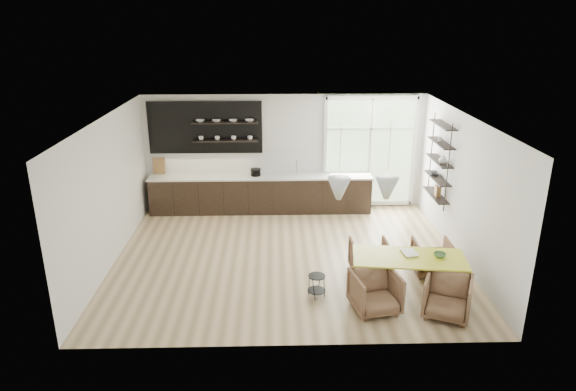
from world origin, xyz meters
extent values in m
cube|color=#D6B88D|center=(0.00, 0.00, -0.01)|extent=(7.00, 6.00, 0.01)
cube|color=white|center=(0.00, 3.00, 1.45)|extent=(7.00, 0.02, 2.90)
cube|color=white|center=(-3.50, 0.00, 1.45)|extent=(0.02, 6.00, 2.90)
cube|color=white|center=(3.50, 0.00, 1.45)|extent=(0.02, 6.00, 2.90)
cube|color=white|center=(0.00, 0.00, 2.90)|extent=(7.00, 6.00, 0.01)
cube|color=#B2D1A5|center=(2.15, 2.97, 1.45)|extent=(2.20, 0.02, 2.70)
cube|color=silver|center=(2.15, 2.94, 1.45)|extent=(2.30, 0.08, 2.80)
cone|color=silver|center=(0.95, -0.50, 1.65)|extent=(0.44, 0.44, 0.42)
cone|color=silver|center=(1.85, -0.50, 1.65)|extent=(0.44, 0.44, 0.42)
cylinder|color=black|center=(0.95, -0.50, 2.46)|extent=(0.01, 0.01, 0.89)
cylinder|color=black|center=(1.85, -0.50, 2.46)|extent=(0.01, 0.01, 0.89)
cube|color=black|center=(-0.60, 2.67, 0.45)|extent=(5.50, 0.65, 0.90)
cube|color=silver|center=(-0.60, 2.67, 0.92)|extent=(5.54, 0.69, 0.04)
cube|color=white|center=(-0.60, 2.98, 1.20)|extent=(5.50, 0.02, 0.55)
cube|color=black|center=(-1.95, 2.96, 2.10)|extent=(2.80, 0.06, 1.30)
cube|color=black|center=(-1.45, 2.82, 2.25)|extent=(1.60, 0.28, 0.03)
cube|color=black|center=(-1.45, 2.82, 1.80)|extent=(1.60, 0.28, 0.03)
cube|color=olive|center=(-3.15, 2.90, 1.15)|extent=(0.30, 0.10, 0.42)
cylinder|color=silver|center=(0.30, 2.77, 1.12)|extent=(0.02, 0.02, 0.40)
imported|color=white|center=(-2.05, 2.82, 2.29)|extent=(0.22, 0.22, 0.05)
imported|color=white|center=(-1.65, 2.82, 2.29)|extent=(0.22, 0.22, 0.05)
imported|color=white|center=(-1.25, 2.82, 2.29)|extent=(0.22, 0.22, 0.05)
imported|color=white|center=(-0.85, 2.82, 2.29)|extent=(0.22, 0.22, 0.05)
imported|color=white|center=(-2.05, 2.82, 1.86)|extent=(0.12, 0.12, 0.10)
imported|color=white|center=(-1.65, 2.82, 1.86)|extent=(0.12, 0.12, 0.10)
imported|color=white|center=(-1.25, 2.82, 1.86)|extent=(0.12, 0.12, 0.10)
imported|color=white|center=(-0.85, 2.82, 1.86)|extent=(0.12, 0.12, 0.10)
cylinder|color=black|center=(-0.72, 2.67, 1.02)|extent=(0.25, 0.25, 0.15)
cube|color=black|center=(3.36, 0.60, 1.70)|extent=(0.02, 0.02, 1.90)
cube|color=black|center=(3.36, 1.80, 1.70)|extent=(0.02, 0.02, 1.90)
cube|color=black|center=(3.36, 1.20, 0.90)|extent=(0.26, 1.20, 0.02)
cube|color=black|center=(3.36, 1.20, 1.30)|extent=(0.26, 1.20, 0.02)
cube|color=black|center=(3.36, 1.20, 1.70)|extent=(0.26, 1.20, 0.02)
cube|color=black|center=(3.36, 1.20, 2.10)|extent=(0.26, 1.20, 0.03)
cube|color=black|center=(3.36, 1.20, 2.50)|extent=(0.26, 1.20, 0.03)
imported|color=white|center=(3.36, 0.95, 1.81)|extent=(0.18, 0.18, 0.19)
imported|color=#333338|center=(3.36, 1.40, 1.34)|extent=(0.22, 0.22, 0.05)
imported|color=white|center=(3.36, 1.30, 2.16)|extent=(0.10, 0.10, 0.09)
cube|color=olive|center=(3.36, 1.10, 1.03)|extent=(0.10, 0.18, 0.24)
cube|color=yellow|center=(2.10, -1.50, 0.70)|extent=(2.05, 1.11, 0.03)
cube|color=yellow|center=(1.13, -1.77, 0.34)|extent=(0.05, 0.05, 0.68)
cube|color=yellow|center=(1.22, -0.99, 0.34)|extent=(0.05, 0.05, 0.68)
cube|color=yellow|center=(2.98, -2.00, 0.34)|extent=(0.05, 0.05, 0.68)
cube|color=yellow|center=(3.07, -1.22, 0.34)|extent=(0.05, 0.05, 0.68)
imported|color=brown|center=(1.55, -0.72, 0.33)|extent=(0.72, 0.74, 0.66)
imported|color=brown|center=(2.76, -0.73, 0.32)|extent=(0.71, 0.73, 0.65)
imported|color=brown|center=(1.42, -2.05, 0.35)|extent=(0.89, 0.90, 0.69)
imported|color=brown|center=(2.58, -2.23, 0.34)|extent=(0.97, 0.98, 0.69)
cylinder|color=black|center=(0.47, -1.57, 0.40)|extent=(0.30, 0.30, 0.02)
cylinder|color=black|center=(0.47, -1.57, 0.11)|extent=(0.32, 0.32, 0.01)
cylinder|color=black|center=(0.60, -1.63, 0.20)|extent=(0.01, 0.01, 0.40)
cylinder|color=black|center=(0.53, -1.44, 0.20)|extent=(0.01, 0.01, 0.40)
cylinder|color=black|center=(0.34, -1.51, 0.20)|extent=(0.01, 0.01, 0.40)
cylinder|color=black|center=(0.41, -1.70, 0.20)|extent=(0.01, 0.01, 0.40)
imported|color=white|center=(2.01, -1.39, 0.73)|extent=(0.28, 0.35, 0.03)
imported|color=#467242|center=(2.64, -1.50, 0.75)|extent=(0.23, 0.23, 0.07)
camera|label=1|loc=(-0.25, -9.55, 4.73)|focal=32.00mm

